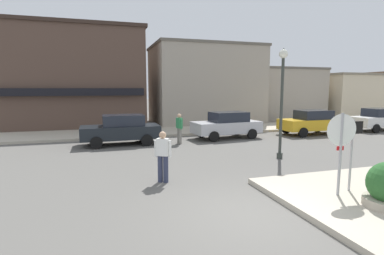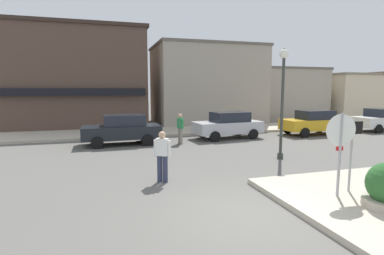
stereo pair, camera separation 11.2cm
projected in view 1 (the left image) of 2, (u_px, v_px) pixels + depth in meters
ground_plane at (253, 215)px, 6.93m from camera, size 160.00×160.00×0.00m
kerb_far at (153, 132)px, 19.93m from camera, size 80.00×4.00×0.15m
stop_sign at (341, 143)px, 7.67m from camera, size 0.81×0.13×2.30m
one_way_sign at (352, 148)px, 8.04m from camera, size 0.60×0.09×2.10m
lamp_post at (282, 88)px, 12.22m from camera, size 0.36×0.36×4.54m
parked_car_nearest at (121, 129)px, 15.65m from camera, size 4.03×1.93×1.56m
parked_car_second at (227, 125)px, 17.66m from camera, size 4.14×2.16×1.56m
parked_car_third at (312, 122)px, 19.10m from camera, size 4.02×1.91×1.56m
parked_car_fourth at (379, 119)px, 20.97m from camera, size 4.08×2.04×1.56m
pedestrian_crossing_near at (179, 128)px, 15.84m from camera, size 0.30×0.56×1.61m
pedestrian_crossing_far at (163, 155)px, 9.28m from camera, size 0.52×0.37×1.61m
building_corner_shop at (78, 79)px, 24.07m from camera, size 10.03×9.27×7.43m
building_storefront_left_near at (205, 85)px, 25.50m from camera, size 8.83×6.42×6.46m
building_storefront_left_mid at (282, 94)px, 28.63m from camera, size 6.56×5.24×4.82m
building_storefront_right_near at (341, 96)px, 31.22m from camera, size 7.01×7.63×4.36m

